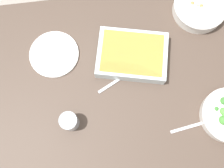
% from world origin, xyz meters
% --- Properties ---
extents(ground_plane, '(6.00, 6.00, 0.00)m').
position_xyz_m(ground_plane, '(0.00, 0.00, 0.00)').
color(ground_plane, '#9E9389').
extents(dining_table, '(1.20, 0.90, 0.74)m').
position_xyz_m(dining_table, '(0.00, 0.00, 0.65)').
color(dining_table, '#4C3D33').
rests_on(dining_table, ground_plane).
extents(stew_bowl, '(0.24, 0.24, 0.06)m').
position_xyz_m(stew_bowl, '(0.44, 0.30, 0.77)').
color(stew_bowl, silver).
rests_on(stew_bowl, dining_table).
extents(baking_dish, '(0.34, 0.28, 0.06)m').
position_xyz_m(baking_dish, '(0.10, 0.11, 0.77)').
color(baking_dish, silver).
rests_on(baking_dish, dining_table).
extents(drink_cup, '(0.07, 0.07, 0.08)m').
position_xyz_m(drink_cup, '(-0.19, -0.15, 0.78)').
color(drink_cup, '#B2BCC6').
rests_on(drink_cup, dining_table).
extents(side_plate, '(0.22, 0.22, 0.01)m').
position_xyz_m(side_plate, '(-0.24, 0.17, 0.75)').
color(side_plate, white).
rests_on(side_plate, dining_table).
extents(spoon_by_stew, '(0.15, 0.12, 0.01)m').
position_xyz_m(spoon_by_stew, '(0.41, 0.33, 0.74)').
color(spoon_by_stew, silver).
rests_on(spoon_by_stew, dining_table).
extents(spoon_by_broccoli, '(0.18, 0.04, 0.01)m').
position_xyz_m(spoon_by_broccoli, '(0.33, -0.22, 0.74)').
color(spoon_by_broccoli, silver).
rests_on(spoon_by_broccoli, dining_table).
extents(fork_on_table, '(0.17, 0.10, 0.01)m').
position_xyz_m(fork_on_table, '(0.03, 0.01, 0.74)').
color(fork_on_table, silver).
rests_on(fork_on_table, dining_table).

